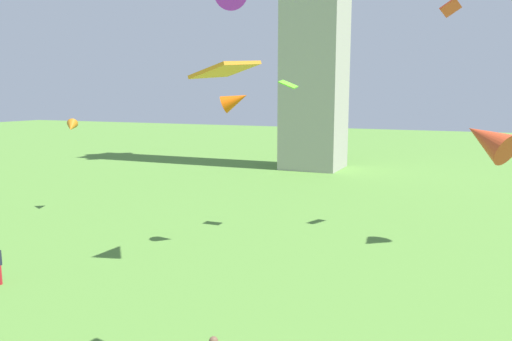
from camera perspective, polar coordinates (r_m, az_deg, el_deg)
name	(u,v)px	position (r m, az deg, el deg)	size (l,w,h in m)	color
kite_flying_0	(226,70)	(12.29, -3.55, 11.61)	(1.31, 1.76, 0.49)	orange
kite_flying_2	(451,8)	(29.62, 21.67, 17.15)	(1.11, 1.37, 0.86)	red
kite_flying_3	(487,139)	(12.04, 25.26, 3.34)	(1.46, 1.34, 1.11)	#CF4321
kite_flying_4	(71,127)	(35.11, -20.64, 4.79)	(1.29, 1.42, 1.05)	#B76A15
kite_flying_6	(235,100)	(24.64, -2.43, 8.18)	(1.69, 1.26, 1.31)	#E65808
kite_flying_9	(288,84)	(27.91, 3.76, 9.95)	(0.97, 0.70, 0.53)	#64EF28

